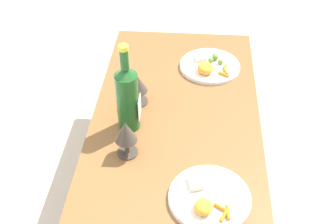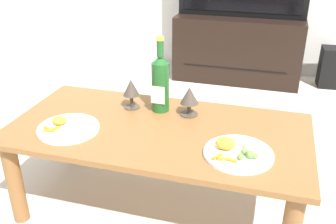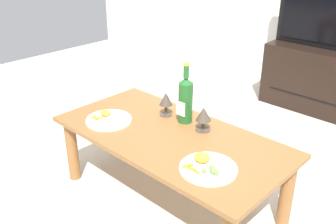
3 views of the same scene
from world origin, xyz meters
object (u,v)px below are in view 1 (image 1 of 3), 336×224
goblet_left (126,133)px  dinner_plate_left (209,198)px  goblet_right (137,84)px  dinner_plate_right (209,65)px  dining_table (175,134)px  wine_bottle (127,96)px

goblet_left → dinner_plate_left: (-0.18, -0.29, -0.09)m
goblet_left → goblet_right: bearing=0.0°
goblet_right → dinner_plate_right: 0.39m
goblet_right → dining_table: bearing=-122.2°
dining_table → goblet_right: goblet_right is taller
dinner_plate_left → dinner_plate_right: bearing=-0.0°
goblet_left → dinner_plate_right: bearing=-27.9°
dinner_plate_left → wine_bottle: bearing=42.6°
goblet_left → dinner_plate_left: bearing=-122.6°
dining_table → goblet_right: size_ratio=9.40×
goblet_right → dinner_plate_right: goblet_right is taller
goblet_right → dinner_plate_right: size_ratio=0.51×
dining_table → dinner_plate_left: dinner_plate_left is taller
dining_table → goblet_right: (0.10, 0.16, 0.16)m
wine_bottle → dinner_plate_right: size_ratio=1.32×
wine_bottle → dinner_plate_right: wine_bottle is taller
dining_table → goblet_right: bearing=57.8°
dining_table → dinner_plate_right: bearing=-19.6°
wine_bottle → dinner_plate_right: (0.40, -0.30, -0.13)m
goblet_left → goblet_right: 0.28m
dining_table → dinner_plate_left: size_ratio=4.91×
dining_table → wine_bottle: wine_bottle is taller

